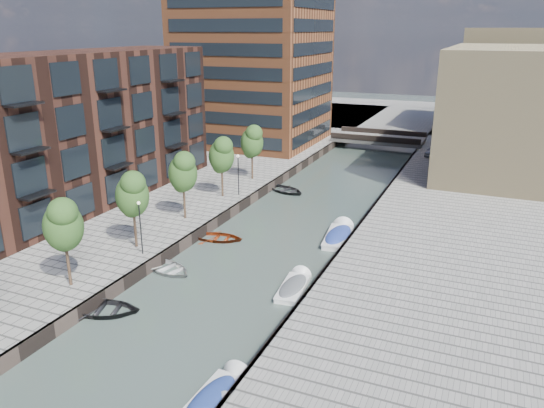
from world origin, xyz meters
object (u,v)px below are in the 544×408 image
Objects in this scene: tree_4 at (183,171)px; tree_6 at (252,141)px; sloop_2 at (219,240)px; motorboat_3 at (339,235)px; sloop_3 at (168,271)px; tree_5 at (221,154)px; sloop_4 at (286,192)px; bridge at (379,139)px; sloop_1 at (104,313)px; motorboat_4 at (294,286)px; motorboat_0 at (215,401)px; car at (434,151)px; tree_2 at (63,223)px; tree_3 at (132,193)px.

tree_6 is (0.00, 14.00, 0.00)m from tree_4.
motorboat_3 is (9.19, 4.43, 0.23)m from sloop_2.
sloop_3 is (3.46, -8.03, -5.31)m from tree_4.
tree_5 is 1.31× the size of sloop_4.
tree_5 is at bearing -104.44° from bridge.
sloop_1 reaches higher than sloop_3.
motorboat_4 is (8.98, -5.70, 0.18)m from sloop_2.
motorboat_4 is (-0.74, 12.56, -0.03)m from motorboat_0.
sloop_4 is 13.89m from motorboat_3.
car is at bearing -11.49° from sloop_4.
tree_5 is 7.00m from tree_6.
tree_4 is at bearing -166.25° from motorboat_3.
car is at bearing -30.43° from sloop_2.
sloop_1 is at bearing -165.75° from sloop_3.
tree_4 reaches higher than car.
bridge is at bearing 97.31° from motorboat_3.
bridge is 3.15× the size of sloop_2.
tree_2 reaches higher than sloop_2.
sloop_4 is at bearing 73.16° from tree_4.
sloop_4 is at bearing -99.38° from bridge.
tree_5 is 10.56m from sloop_2.
car reaches higher than motorboat_4.
bridge is 2.21× the size of motorboat_3.
tree_2 is 7.00m from tree_3.
tree_4 is at bearing -90.00° from tree_5.
bridge is 2.99× the size of sloop_3.
motorboat_4 is (9.85, 7.80, 0.18)m from sloop_1.
tree_5 reaches higher than sloop_3.
tree_6 is at bearing 25.82° from sloop_3.
motorboat_0 is 0.91× the size of motorboat_3.
sloop_3 is 0.96× the size of sloop_4.
tree_3 reaches higher than sloop_1.
motorboat_3 is at bearing -39.17° from tree_6.
tree_3 reaches higher than motorboat_4.
sloop_4 is 23.61m from car.
motorboat_4 is at bearing -84.51° from bridge.
motorboat_3 is (4.72, -36.77, -1.16)m from bridge.
bridge is at bearing 78.00° from tree_4.
tree_3 reaches higher than motorboat_0.
tree_5 is at bearing -9.89° from sloop_1.
sloop_3 is at bearing -16.59° from tree_3.
car reaches higher than motorboat_0.
sloop_1 is 0.80× the size of motorboat_3.
tree_3 is 1.00× the size of tree_5.
tree_5 is 22.55m from sloop_1.
sloop_1 is at bearing -67.72° from tree_3.
tree_2 is 6.21m from sloop_1.
sloop_2 is 0.91× the size of sloop_4.
bridge reaches higher than motorboat_0.
motorboat_4 is at bearing -46.89° from tree_5.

